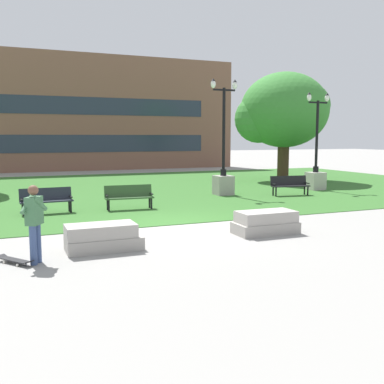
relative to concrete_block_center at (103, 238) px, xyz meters
name	(u,v)px	position (x,y,z in m)	size (l,w,h in m)	color
ground_plane	(179,225)	(2.80, 2.24, -0.31)	(140.00, 140.00, 0.00)	gray
grass_lawn	(111,190)	(2.80, 12.24, -0.30)	(40.00, 20.00, 0.02)	#336628
concrete_block_center	(103,238)	(0.00, 0.00, 0.00)	(1.80, 0.90, 0.64)	#9E9991
concrete_block_left	(266,223)	(4.66, 0.15, 0.00)	(1.80, 0.90, 0.64)	#9E9991
person_skateboarder	(34,219)	(-1.56, -0.62, 0.67)	(0.60, 0.51, 1.71)	#384C7A
skateboard	(15,260)	(-1.99, -0.48, -0.22)	(0.76, 0.94, 0.14)	black
park_bench_near_left	(129,195)	(2.11, 5.73, 0.23)	(1.83, 0.64, 0.90)	#284723
park_bench_near_right	(46,199)	(-0.84, 5.94, 0.23)	(1.83, 0.63, 0.90)	#1E232D
park_bench_far_left	(290,184)	(10.08, 6.89, 0.23)	(1.86, 0.79, 0.90)	black
lamp_post_right	(223,172)	(7.29, 8.24, 0.79)	(1.32, 0.80, 5.35)	gray
lamp_post_center	(316,170)	(12.63, 8.30, 0.72)	(1.32, 0.80, 4.94)	#ADA89E
tree_near_right	(283,111)	(13.83, 13.23, 4.00)	(5.69, 5.42, 6.66)	#42301E
building_facade_distant	(99,113)	(5.03, 26.74, 4.38)	(23.69, 1.03, 9.38)	brown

